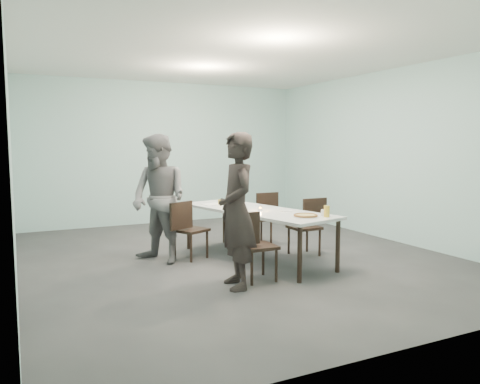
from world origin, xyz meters
name	(u,v)px	position (x,y,z in m)	size (l,w,h in m)	color
ground	(236,257)	(0.00, 0.00, 0.00)	(7.00, 7.00, 0.00)	#333335
room_shell	(236,122)	(0.00, 0.00, 2.03)	(6.02, 7.02, 3.01)	#A6D1D0
table	(256,213)	(0.19, -0.26, 0.69)	(1.50, 2.74, 0.75)	white
chair_near_left	(252,241)	(-0.36, -1.21, 0.50)	(0.61, 0.42, 0.87)	black
chair_far_left	(187,226)	(-0.72, 0.17, 0.50)	(0.65, 0.56, 0.87)	black
chair_near_right	(309,222)	(1.07, -0.35, 0.50)	(0.61, 0.42, 0.87)	black
chair_far_right	(262,214)	(0.81, 0.69, 0.50)	(0.61, 0.42, 0.87)	black
diner_near	(237,211)	(-0.63, -1.35, 0.92)	(0.67, 0.44, 1.85)	black
diner_far	(159,199)	(-1.13, 0.19, 0.92)	(0.90, 0.70, 1.85)	slate
pizza	(306,216)	(0.44, -1.20, 0.77)	(0.34, 0.34, 0.04)	white
side_plate	(286,211)	(0.49, -0.64, 0.76)	(0.18, 0.18, 0.01)	white
beer_glass	(327,211)	(0.69, -1.31, 0.82)	(0.08, 0.08, 0.15)	gold
water_tumbler	(324,213)	(0.69, -1.25, 0.80)	(0.08, 0.08, 0.09)	silver
tealight	(260,209)	(0.18, -0.43, 0.77)	(0.06, 0.06, 0.05)	silver
amber_tumbler	(220,202)	(-0.07, 0.45, 0.79)	(0.07, 0.07, 0.08)	gold
menu	(212,204)	(-0.17, 0.54, 0.75)	(0.30, 0.22, 0.01)	silver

